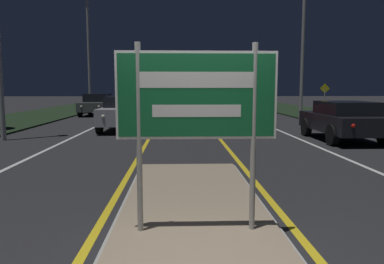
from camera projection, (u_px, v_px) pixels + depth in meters
name	position (u px, v px, depth m)	size (l,w,h in m)	color
median_island	(196.00, 234.00, 4.68)	(2.22, 8.23, 0.10)	#999993
verge_left	(29.00, 117.00, 23.27)	(5.00, 100.00, 0.08)	black
verge_right	(330.00, 116.00, 23.97)	(5.00, 100.00, 0.08)	black
centre_line_yellow_left	(164.00, 112.00, 28.54)	(0.12, 70.00, 0.01)	gold
centre_line_yellow_right	(198.00, 112.00, 28.63)	(0.12, 70.00, 0.01)	gold
lane_line_white_left	(126.00, 112.00, 28.43)	(0.12, 70.00, 0.01)	silver
lane_line_white_right	(236.00, 112.00, 28.74)	(0.12, 70.00, 0.01)	silver
edge_line_white_left	(86.00, 112.00, 28.32)	(0.10, 70.00, 0.01)	silver
edge_line_white_right	(274.00, 112.00, 28.85)	(0.10, 70.00, 0.01)	silver
highway_sign	(197.00, 103.00, 4.49)	(1.93, 0.07, 2.30)	#9E9E99
streetlight_left_far	(88.00, 38.00, 26.83)	(0.49, 0.49, 8.58)	#9E9E99
car_receding_0	(343.00, 120.00, 13.22)	(1.93, 4.07, 1.39)	black
car_receding_1	(224.00, 108.00, 21.09)	(1.91, 4.33, 1.34)	maroon
car_receding_2	(244.00, 100.00, 35.07)	(1.94, 4.62, 1.39)	#4C514C
car_receding_3	(202.00, 97.00, 45.73)	(1.98, 4.82, 1.44)	silver
car_approaching_0	(126.00, 112.00, 16.54)	(2.03, 4.24, 1.48)	#B7B7BC
car_approaching_1	(97.00, 104.00, 25.54)	(1.90, 4.30, 1.47)	#4C514C
warning_sign	(325.00, 97.00, 23.03)	(0.60, 0.06, 2.04)	#9E9E99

